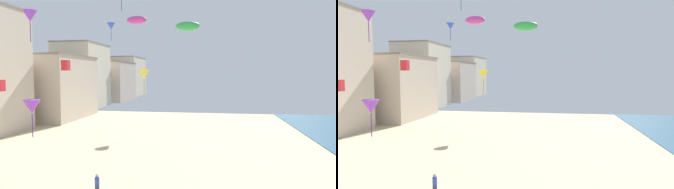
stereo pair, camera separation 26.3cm
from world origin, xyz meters
The scene contains 13 objects.
boardwalk_hotel_mid centered at (-28.41, 48.15, 6.37)m, with size 17.06×16.57×12.73m.
boardwalk_hotel_far centered at (-28.41, 66.40, 8.53)m, with size 10.43×15.21×17.05m.
boardwalk_hotel_distant centered at (-28.41, 86.45, 6.51)m, with size 13.78×18.33×13.00m.
boardwalk_hotel_furthest centered at (-28.41, 108.77, 7.89)m, with size 10.40×19.88×15.76m.
kite_flyer centered at (-2.53, 13.90, 0.92)m, with size 0.34×0.34×1.64m.
kite_green_parafoil centered at (3.90, 17.10, 12.84)m, with size 1.91×0.53×0.74m.
kite_yellow_delta centered at (-4.64, 37.75, 8.97)m, with size 1.69×1.69×3.83m.
kite_magenta_parafoil centered at (-1.08, 20.24, 14.03)m, with size 1.89×0.53×0.74m.
kite_purple_delta centered at (-10.58, 18.21, 6.03)m, with size 1.54×1.54×3.49m.
kite_purple_delta_2 centered at (-7.45, 13.80, 13.32)m, with size 1.01×1.01×2.29m.
kite_blue_delta centered at (-7.24, 30.42, 15.26)m, with size 1.02×1.02×2.32m.
kite_red_box centered at (-11.41, 26.11, 10.07)m, with size 0.79×0.79×1.24m.
kite_red_box_2 centered at (-12.46, 16.60, 8.05)m, with size 0.65×0.65×1.01m.
Camera 1 is at (5.84, -5.75, 9.10)m, focal length 30.53 mm.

